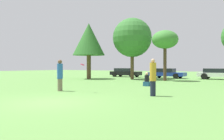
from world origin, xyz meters
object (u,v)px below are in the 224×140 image
at_px(person_thrower, 60,75).
at_px(parked_car_black, 125,72).
at_px(bystander_sitting, 147,80).
at_px(parked_car_blue, 166,73).
at_px(frisbee, 82,65).
at_px(tree_2, 165,40).
at_px(parked_car_white, 218,74).
at_px(tree_0, 89,40).
at_px(tree_1, 132,38).
at_px(person_catcher, 153,77).

xyz_separation_m(person_thrower, parked_car_black, (-5.97, 18.69, -0.35)).
bearing_deg(bystander_sitting, parked_car_blue, 103.15).
distance_m(frisbee, tree_2, 13.19).
bearing_deg(tree_2, parked_car_white, 54.20).
distance_m(person_thrower, tree_2, 13.61).
bearing_deg(parked_car_blue, parked_car_black, 176.85).
bearing_deg(parked_car_white, bystander_sitting, -103.46).
height_order(tree_0, tree_1, tree_1).
bearing_deg(tree_2, person_catcher, -72.60).
xyz_separation_m(parked_car_blue, parked_car_white, (5.94, 0.57, 0.02)).
distance_m(bystander_sitting, parked_car_black, 15.47).
distance_m(person_thrower, person_catcher, 5.83).
bearing_deg(tree_0, person_thrower, -59.11).
relative_size(bystander_sitting, tree_1, 0.15).
height_order(tree_1, tree_2, tree_1).
distance_m(frisbee, tree_0, 14.85).
distance_m(person_thrower, frisbee, 1.79).
relative_size(bystander_sitting, parked_car_black, 0.24).
xyz_separation_m(tree_0, parked_car_black, (1.07, 6.91, -4.06)).
distance_m(person_catcher, parked_car_black, 21.42).
xyz_separation_m(person_catcher, frisbee, (-4.11, -0.64, 0.65)).
bearing_deg(person_catcher, bystander_sitting, -70.51).
bearing_deg(parked_car_black, frisbee, -67.48).
bearing_deg(parked_car_white, tree_1, -149.12).
relative_size(person_thrower, parked_car_black, 0.44).
distance_m(person_catcher, tree_0, 17.29).
bearing_deg(tree_1, person_thrower, -80.52).
height_order(tree_1, parked_car_white, tree_1).
bearing_deg(parked_car_blue, parked_car_white, 5.58).
height_order(frisbee, tree_0, tree_0).
xyz_separation_m(tree_0, tree_1, (4.73, 2.11, 0.12)).
xyz_separation_m(frisbee, tree_1, (-3.98, 13.73, 3.19)).
xyz_separation_m(person_thrower, tree_0, (-7.04, 11.77, 3.71)).
distance_m(person_catcher, frisbee, 4.21).
distance_m(person_thrower, parked_car_blue, 18.34).
bearing_deg(parked_car_black, parked_car_blue, -3.15).
bearing_deg(parked_car_blue, tree_2, -71.53).
xyz_separation_m(tree_2, parked_car_white, (4.20, 5.82, -3.54)).
bearing_deg(bystander_sitting, person_thrower, -116.41).
height_order(tree_0, parked_car_white, tree_0).
height_order(person_thrower, parked_car_black, person_thrower).
bearing_deg(parked_car_white, tree_0, -151.45).
bearing_deg(bystander_sitting, frisbee, -102.93).
bearing_deg(frisbee, parked_car_white, 76.63).
bearing_deg(frisbee, tree_1, 106.17).
height_order(bystander_sitting, parked_car_blue, parked_car_blue).
relative_size(tree_2, parked_car_white, 1.15).
xyz_separation_m(bystander_sitting, parked_car_white, (3.09, 12.79, 0.24)).
relative_size(tree_0, parked_car_blue, 1.48).
bearing_deg(frisbee, tree_0, 126.84).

